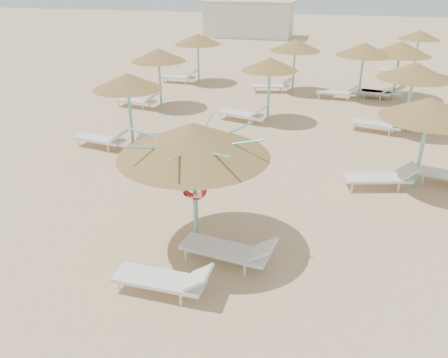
# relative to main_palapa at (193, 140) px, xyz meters

# --- Properties ---
(ground) EXTENTS (120.00, 120.00, 0.00)m
(ground) POSITION_rel_main_palapa_xyz_m (0.35, -0.12, -2.56)
(ground) COLOR tan
(ground) RESTS_ON ground
(main_palapa) EXTENTS (3.29, 3.29, 2.95)m
(main_palapa) POSITION_rel_main_palapa_xyz_m (0.00, 0.00, 0.00)
(main_palapa) COLOR #74C9C0
(main_palapa) RESTS_ON ground
(lounger_main_a) EXTENTS (1.99, 0.65, 0.72)m
(lounger_main_a) POSITION_rel_main_palapa_xyz_m (-0.04, -1.87, -2.22)
(lounger_main_a) COLOR silver
(lounger_main_a) RESTS_ON ground
(lounger_main_b) EXTENTS (2.15, 0.92, 0.76)m
(lounger_main_b) POSITION_rel_main_palapa_xyz_m (0.97, -0.63, -2.20)
(lounger_main_b) COLOR silver
(lounger_main_b) RESTS_ON ground
(palapa_field) EXTENTS (19.63, 18.55, 2.72)m
(palapa_field) POSITION_rel_main_palapa_xyz_m (3.31, 11.30, -0.27)
(palapa_field) COLOR #74C9C0
(palapa_field) RESTS_ON ground
(service_hut) EXTENTS (8.40, 4.40, 3.25)m
(service_hut) POSITION_rel_main_palapa_xyz_m (-5.65, 34.88, -0.92)
(service_hut) COLOR silver
(service_hut) RESTS_ON ground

